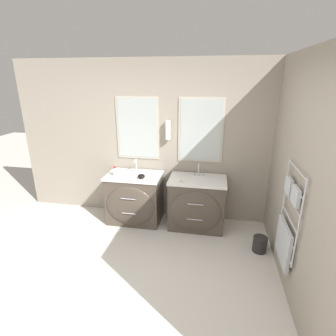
{
  "coord_description": "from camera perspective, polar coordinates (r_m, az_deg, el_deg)",
  "views": [
    {
      "loc": [
        0.83,
        -2.1,
        2.3
      ],
      "look_at": [
        0.19,
        1.39,
        1.08
      ],
      "focal_mm": 28.0,
      "sensor_mm": 36.0,
      "label": 1
    }
  ],
  "objects": [
    {
      "name": "ground_plane",
      "position": [
        3.22,
        -8.75,
        -26.79
      ],
      "size": [
        16.0,
        16.0,
        0.0
      ],
      "primitive_type": "plane",
      "color": "silver"
    },
    {
      "name": "wall_back",
      "position": [
        4.32,
        -0.95,
        5.74
      ],
      "size": [
        5.02,
        0.16,
        2.6
      ],
      "color": "#9E9384",
      "rests_on": "ground_plane"
    },
    {
      "name": "wall_right",
      "position": [
        3.29,
        25.87,
        -0.9
      ],
      "size": [
        0.13,
        3.99,
        2.6
      ],
      "color": "#9E9384",
      "rests_on": "ground_plane"
    },
    {
      "name": "vanity_left",
      "position": [
        4.38,
        -7.35,
        -6.58
      ],
      "size": [
        0.88,
        0.62,
        0.83
      ],
      "color": "#4C4238",
      "rests_on": "ground_plane"
    },
    {
      "name": "vanity_right",
      "position": [
        4.21,
        6.25,
        -7.69
      ],
      "size": [
        0.88,
        0.62,
        0.83
      ],
      "color": "#4C4238",
      "rests_on": "ground_plane"
    },
    {
      "name": "faucet_left",
      "position": [
        4.34,
        -6.97,
        0.47
      ],
      "size": [
        0.17,
        0.13,
        0.21
      ],
      "color": "silver",
      "rests_on": "vanity_left"
    },
    {
      "name": "faucet_right",
      "position": [
        4.16,
        6.68,
        -0.34
      ],
      "size": [
        0.17,
        0.13,
        0.21
      ],
      "color": "silver",
      "rests_on": "vanity_right"
    },
    {
      "name": "toiletry_bottle",
      "position": [
        4.24,
        -11.43,
        -0.73
      ],
      "size": [
        0.08,
        0.08,
        0.15
      ],
      "color": "silver",
      "rests_on": "vanity_left"
    },
    {
      "name": "amenity_bowl",
      "position": [
        4.07,
        -5.84,
        -1.79
      ],
      "size": [
        0.11,
        0.11,
        0.07
      ],
      "color": "black",
      "rests_on": "vanity_left"
    },
    {
      "name": "soap_dish",
      "position": [
        3.93,
        2.7,
        -2.75
      ],
      "size": [
        0.09,
        0.06,
        0.04
      ],
      "color": "white",
      "rests_on": "vanity_right"
    },
    {
      "name": "waste_bin",
      "position": [
        4.0,
        19.36,
        -15.3
      ],
      "size": [
        0.2,
        0.2,
        0.22
      ],
      "color": "#282626",
      "rests_on": "ground_plane"
    }
  ]
}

